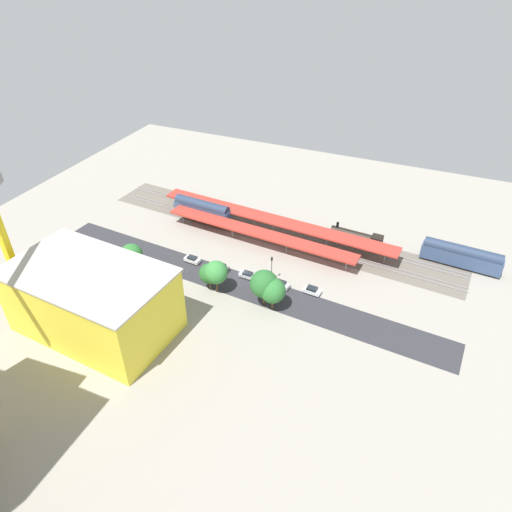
{
  "coord_description": "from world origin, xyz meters",
  "views": [
    {
      "loc": [
        -38.84,
        80.19,
        68.33
      ],
      "look_at": [
        -4.58,
        1.39,
        8.01
      ],
      "focal_mm": 32.57,
      "sensor_mm": 36.0,
      "label": 1
    }
  ],
  "objects_px": {
    "construction_building": "(93,301)",
    "parked_car_1": "(281,285)",
    "platform_canopy_far": "(274,220)",
    "traffic_light": "(272,266)",
    "street_tree_1": "(216,272)",
    "street_tree_2": "(264,284)",
    "street_tree_0": "(209,273)",
    "parked_car_0": "(312,291)",
    "locomotive": "(359,238)",
    "street_tree_4": "(273,291)",
    "passenger_coach": "(462,256)",
    "box_truck_0": "(100,269)",
    "parked_car_2": "(248,275)",
    "freight_coach_far": "(202,210)",
    "parked_car_4": "(192,260)",
    "parked_car_3": "(221,268)",
    "street_tree_3": "(131,255)",
    "platform_canopy_near": "(259,233)"
  },
  "relations": [
    {
      "from": "platform_canopy_far",
      "to": "street_tree_4",
      "type": "height_order",
      "value": "street_tree_4"
    },
    {
      "from": "platform_canopy_far",
      "to": "traffic_light",
      "type": "xyz_separation_m",
      "value": [
        -7.54,
        20.17,
        0.39
      ]
    },
    {
      "from": "street_tree_2",
      "to": "street_tree_3",
      "type": "distance_m",
      "value": 34.0
    },
    {
      "from": "passenger_coach",
      "to": "box_truck_0",
      "type": "bearing_deg",
      "value": 25.61
    },
    {
      "from": "parked_car_1",
      "to": "street_tree_0",
      "type": "distance_m",
      "value": 16.82
    },
    {
      "from": "parked_car_1",
      "to": "parked_car_2",
      "type": "xyz_separation_m",
      "value": [
        8.56,
        -0.17,
        -0.04
      ]
    },
    {
      "from": "box_truck_0",
      "to": "street_tree_3",
      "type": "relative_size",
      "value": 1.26
    },
    {
      "from": "locomotive",
      "to": "passenger_coach",
      "type": "height_order",
      "value": "passenger_coach"
    },
    {
      "from": "platform_canopy_near",
      "to": "traffic_light",
      "type": "bearing_deg",
      "value": 124.34
    },
    {
      "from": "passenger_coach",
      "to": "freight_coach_far",
      "type": "xyz_separation_m",
      "value": [
        69.2,
        5.51,
        0.19
      ]
    },
    {
      "from": "parked_car_4",
      "to": "street_tree_1",
      "type": "distance_m",
      "value": 14.23
    },
    {
      "from": "street_tree_1",
      "to": "traffic_light",
      "type": "relative_size",
      "value": 1.19
    },
    {
      "from": "parked_car_0",
      "to": "construction_building",
      "type": "distance_m",
      "value": 47.46
    },
    {
      "from": "street_tree_1",
      "to": "street_tree_2",
      "type": "distance_m",
      "value": 11.67
    },
    {
      "from": "locomotive",
      "to": "parked_car_4",
      "type": "relative_size",
      "value": 3.61
    },
    {
      "from": "street_tree_0",
      "to": "parked_car_0",
      "type": "bearing_deg",
      "value": -160.57
    },
    {
      "from": "street_tree_0",
      "to": "street_tree_2",
      "type": "height_order",
      "value": "street_tree_2"
    },
    {
      "from": "parked_car_4",
      "to": "platform_canopy_near",
      "type": "bearing_deg",
      "value": -131.08
    },
    {
      "from": "locomotive",
      "to": "street_tree_2",
      "type": "distance_m",
      "value": 35.52
    },
    {
      "from": "platform_canopy_near",
      "to": "box_truck_0",
      "type": "xyz_separation_m",
      "value": [
        30.04,
        27.09,
        -2.18
      ]
    },
    {
      "from": "platform_canopy_far",
      "to": "traffic_light",
      "type": "bearing_deg",
      "value": 110.51
    },
    {
      "from": "passenger_coach",
      "to": "freight_coach_far",
      "type": "bearing_deg",
      "value": 4.55
    },
    {
      "from": "passenger_coach",
      "to": "parked_car_3",
      "type": "height_order",
      "value": "passenger_coach"
    },
    {
      "from": "street_tree_0",
      "to": "street_tree_4",
      "type": "relative_size",
      "value": 0.88
    },
    {
      "from": "box_truck_0",
      "to": "platform_canopy_near",
      "type": "bearing_deg",
      "value": -137.96
    },
    {
      "from": "construction_building",
      "to": "box_truck_0",
      "type": "xyz_separation_m",
      "value": [
        11.71,
        -14.95,
        -5.51
      ]
    },
    {
      "from": "platform_canopy_far",
      "to": "locomotive",
      "type": "distance_m",
      "value": 23.32
    },
    {
      "from": "freight_coach_far",
      "to": "construction_building",
      "type": "xyz_separation_m",
      "value": [
        -1.48,
        47.52,
        3.81
      ]
    },
    {
      "from": "parked_car_2",
      "to": "freight_coach_far",
      "type": "bearing_deg",
      "value": -40.53
    },
    {
      "from": "parked_car_3",
      "to": "street_tree_3",
      "type": "distance_m",
      "value": 21.59
    },
    {
      "from": "passenger_coach",
      "to": "street_tree_2",
      "type": "height_order",
      "value": "street_tree_2"
    },
    {
      "from": "passenger_coach",
      "to": "traffic_light",
      "type": "bearing_deg",
      "value": 30.69
    },
    {
      "from": "parked_car_1",
      "to": "construction_building",
      "type": "bearing_deg",
      "value": 42.53
    },
    {
      "from": "construction_building",
      "to": "parked_car_0",
      "type": "bearing_deg",
      "value": -138.48
    },
    {
      "from": "parked_car_1",
      "to": "street_tree_1",
      "type": "xyz_separation_m",
      "value": [
        12.95,
        7.24,
        4.66
      ]
    },
    {
      "from": "box_truck_0",
      "to": "street_tree_0",
      "type": "distance_m",
      "value": 27.77
    },
    {
      "from": "passenger_coach",
      "to": "parked_car_0",
      "type": "height_order",
      "value": "passenger_coach"
    },
    {
      "from": "construction_building",
      "to": "parked_car_1",
      "type": "bearing_deg",
      "value": -133.08
    },
    {
      "from": "street_tree_2",
      "to": "parked_car_3",
      "type": "bearing_deg",
      "value": -27.1
    },
    {
      "from": "street_tree_1",
      "to": "locomotive",
      "type": "bearing_deg",
      "value": -127.89
    },
    {
      "from": "box_truck_0",
      "to": "street_tree_3",
      "type": "xyz_separation_m",
      "value": [
        -6.6,
        -4.37,
        3.1
      ]
    },
    {
      "from": "platform_canopy_far",
      "to": "platform_canopy_near",
      "type": "bearing_deg",
      "value": 79.17
    },
    {
      "from": "parked_car_3",
      "to": "street_tree_2",
      "type": "height_order",
      "value": "street_tree_2"
    },
    {
      "from": "passenger_coach",
      "to": "parked_car_1",
      "type": "distance_m",
      "value": 45.43
    },
    {
      "from": "parked_car_1",
      "to": "parked_car_3",
      "type": "height_order",
      "value": "parked_car_3"
    },
    {
      "from": "platform_canopy_near",
      "to": "parked_car_1",
      "type": "height_order",
      "value": "platform_canopy_near"
    },
    {
      "from": "parked_car_2",
      "to": "box_truck_0",
      "type": "distance_m",
      "value": 35.7
    },
    {
      "from": "locomotive",
      "to": "parked_car_0",
      "type": "height_order",
      "value": "locomotive"
    },
    {
      "from": "construction_building",
      "to": "street_tree_4",
      "type": "relative_size",
      "value": 4.07
    },
    {
      "from": "platform_canopy_far",
      "to": "parked_car_0",
      "type": "bearing_deg",
      "value": 130.59
    }
  ]
}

